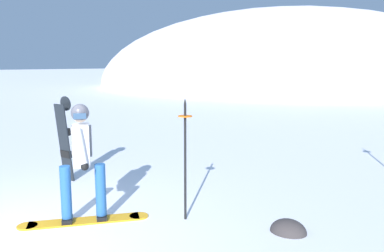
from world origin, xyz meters
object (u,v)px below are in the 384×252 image
spare_snowboard (65,139)px  rock_dark (288,232)px  snowboarder_main (82,159)px  piste_marker_near (185,151)px

spare_snowboard → rock_dark: (4.45, 0.11, -0.84)m
snowboarder_main → rock_dark: snowboarder_main is taller
piste_marker_near → snowboarder_main: bearing=-143.3°
piste_marker_near → rock_dark: size_ratio=3.57×
spare_snowboard → snowboarder_main: bearing=-32.2°
snowboarder_main → spare_snowboard: bearing=147.8°
snowboarder_main → piste_marker_near: size_ratio=0.96×
spare_snowboard → piste_marker_near: bearing=-5.5°
snowboarder_main → piste_marker_near: (1.17, 0.87, 0.11)m
piste_marker_near → rock_dark: (1.42, 0.40, -1.02)m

